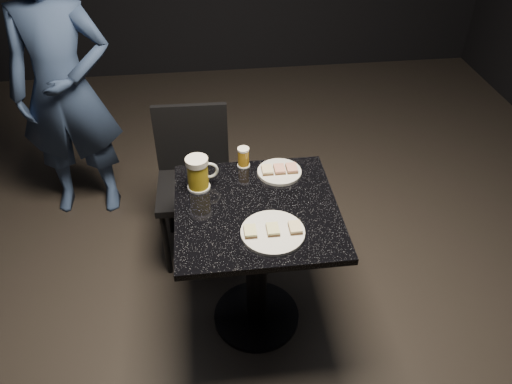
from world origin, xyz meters
TOP-DOWN VIEW (x-y plane):
  - floor at (0.00, 0.00)m, footprint 6.00×6.00m
  - plate_large at (0.05, -0.17)m, footprint 0.26×0.26m
  - plate_small at (0.14, 0.23)m, footprint 0.21×0.21m
  - patron at (-0.97, 1.07)m, footprint 0.61×0.41m
  - table at (0.00, 0.00)m, footprint 0.70×0.70m
  - beer_mug at (-0.24, 0.17)m, footprint 0.14×0.10m
  - beer_tumbler at (-0.02, 0.31)m, footprint 0.06×0.06m
  - chair at (-0.27, 0.61)m, footprint 0.41×0.41m
  - canapes_on_plate_large at (0.05, -0.17)m, footprint 0.23×0.07m
  - canapes_on_plate_small at (0.14, 0.23)m, footprint 0.17×0.07m

SIDE VIEW (x-z plane):
  - floor at x=0.00m, z-range 0.00..0.00m
  - chair at x=-0.27m, z-range 0.06..0.93m
  - table at x=0.00m, z-range 0.13..0.88m
  - plate_large at x=0.05m, z-range 0.75..0.76m
  - plate_small at x=0.14m, z-range 0.75..0.76m
  - canapes_on_plate_large at x=0.05m, z-range 0.76..0.78m
  - canapes_on_plate_small at x=0.14m, z-range 0.76..0.78m
  - beer_tumbler at x=-0.02m, z-range 0.75..0.85m
  - patron at x=-0.97m, z-range 0.00..1.64m
  - beer_mug at x=-0.24m, z-range 0.75..0.91m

